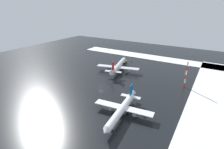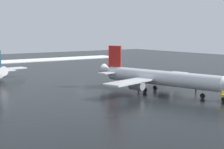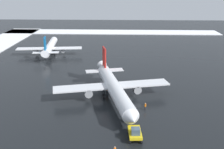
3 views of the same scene
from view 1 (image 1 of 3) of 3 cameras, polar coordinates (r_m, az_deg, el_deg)
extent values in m
plane|color=black|center=(93.40, -3.65, -4.01)|extent=(240.00, 240.00, 0.00)
cube|color=white|center=(79.81, 28.14, -11.59)|extent=(152.00, 16.00, 0.30)
cube|color=white|center=(149.68, 11.11, 5.75)|extent=(14.00, 116.00, 0.30)
cylinder|color=silver|center=(115.64, 2.26, 2.98)|extent=(28.10, 9.82, 3.19)
cone|color=silver|center=(129.68, 4.03, 5.06)|extent=(2.91, 3.48, 3.03)
cone|color=silver|center=(101.55, -0.01, 0.60)|extent=(3.90, 3.43, 3.10)
cube|color=silver|center=(115.32, -1.80, 2.79)|extent=(6.92, 12.83, 0.34)
cylinder|color=gray|center=(115.48, -0.84, 2.33)|extent=(3.55, 2.58, 1.88)
cube|color=silver|center=(111.49, 5.70, 2.00)|extent=(6.92, 12.83, 0.34)
cylinder|color=gray|center=(112.61, 4.80, 1.73)|extent=(3.55, 2.58, 1.88)
cube|color=red|center=(102.38, 0.36, 2.84)|extent=(3.73, 1.22, 5.26)
cube|color=silver|center=(104.60, -1.09, 1.13)|extent=(3.44, 4.96, 0.23)
cube|color=silver|center=(103.07, 1.88, 0.80)|extent=(3.44, 4.96, 0.23)
cylinder|color=black|center=(125.14, 3.44, 3.77)|extent=(0.23, 0.23, 0.66)
cylinder|color=black|center=(125.57, 3.43, 3.18)|extent=(1.08, 0.57, 1.03)
cylinder|color=black|center=(114.07, 0.88, 1.98)|extent=(0.23, 0.23, 0.66)
cylinder|color=black|center=(114.54, 0.87, 1.34)|extent=(1.08, 0.57, 1.03)
cylinder|color=black|center=(113.05, 2.89, 1.76)|extent=(0.23, 0.23, 0.66)
cylinder|color=black|center=(113.52, 2.87, 1.12)|extent=(1.08, 0.57, 1.03)
cylinder|color=white|center=(68.63, 2.96, -11.62)|extent=(24.85, 5.54, 2.80)
cone|color=white|center=(58.87, -2.15, -18.15)|extent=(2.26, 2.86, 2.66)
cone|color=white|center=(79.34, 6.64, -6.36)|extent=(3.19, 2.69, 2.72)
cube|color=white|center=(69.03, 9.06, -11.93)|extent=(4.79, 11.04, 0.30)
cylinder|color=gray|center=(69.50, 7.59, -12.39)|extent=(2.96, 1.95, 1.65)
cube|color=white|center=(72.97, -1.30, -9.60)|extent=(4.79, 11.04, 0.30)
cylinder|color=gray|center=(72.48, -0.24, -10.59)|extent=(2.96, 1.95, 1.65)
cube|color=#0C5999|center=(76.27, 6.26, -4.99)|extent=(3.30, 0.66, 4.61)
cube|color=white|center=(77.01, 7.87, -7.50)|extent=(2.57, 4.16, 0.20)
cube|color=white|center=(78.32, 4.41, -6.81)|extent=(2.57, 4.16, 0.20)
cylinder|color=black|center=(62.91, -0.13, -16.53)|extent=(0.20, 0.20, 0.58)
cylinder|color=black|center=(63.66, -0.13, -17.37)|extent=(0.93, 0.39, 0.91)
cylinder|color=black|center=(70.73, 5.09, -11.76)|extent=(0.20, 0.20, 0.58)
cylinder|color=black|center=(71.40, 5.06, -12.56)|extent=(0.93, 0.39, 0.91)
cylinder|color=black|center=(71.79, 2.33, -11.12)|extent=(0.20, 0.20, 0.58)
cylinder|color=black|center=(72.44, 2.31, -11.92)|extent=(0.93, 0.39, 0.91)
cube|color=gold|center=(131.25, 4.03, 4.29)|extent=(4.73, 2.49, 0.50)
cube|color=#3F5160|center=(131.82, 4.20, 4.73)|extent=(1.49, 1.59, 1.10)
cylinder|color=black|center=(133.24, 3.91, 4.25)|extent=(0.92, 0.38, 0.90)
cylinder|color=black|center=(132.51, 4.70, 4.12)|extent=(0.92, 0.38, 0.90)
cylinder|color=black|center=(130.43, 3.34, 3.87)|extent=(0.92, 0.38, 0.90)
cylinder|color=black|center=(129.68, 4.14, 3.74)|extent=(0.92, 0.38, 0.90)
cylinder|color=black|center=(134.77, 6.41, 4.35)|extent=(0.16, 0.16, 0.85)
cylinder|color=black|center=(134.70, 6.33, 4.35)|extent=(0.16, 0.16, 0.85)
cylinder|color=orange|center=(134.52, 6.38, 4.65)|extent=(0.36, 0.36, 0.62)
sphere|color=tan|center=(134.39, 6.39, 4.82)|extent=(0.24, 0.24, 0.24)
cylinder|color=black|center=(122.98, 0.38, 2.76)|extent=(0.16, 0.16, 0.85)
cylinder|color=black|center=(123.14, 0.43, 2.79)|extent=(0.16, 0.16, 0.85)
cylinder|color=orange|center=(122.82, 0.40, 3.10)|extent=(0.36, 0.36, 0.62)
sphere|color=tan|center=(122.68, 0.41, 3.29)|extent=(0.24, 0.24, 0.24)
cylinder|color=black|center=(111.53, 1.82, 0.70)|extent=(0.16, 0.16, 0.85)
cylinder|color=black|center=(111.40, 1.89, 0.67)|extent=(0.16, 0.16, 0.85)
cylinder|color=orange|center=(111.20, 1.86, 1.04)|extent=(0.36, 0.36, 0.62)
sphere|color=tan|center=(111.05, 1.86, 1.24)|extent=(0.24, 0.24, 0.24)
cylinder|color=red|center=(100.00, 22.50, -3.19)|extent=(0.70, 0.70, 2.34)
cylinder|color=white|center=(99.10, 22.70, -1.97)|extent=(0.70, 0.70, 2.34)
cylinder|color=red|center=(98.25, 22.89, -0.72)|extent=(0.70, 0.70, 2.34)
cylinder|color=white|center=(97.44, 23.09, 0.56)|extent=(0.70, 0.70, 2.34)
cylinder|color=red|center=(96.68, 23.29, 1.85)|extent=(0.70, 0.70, 2.34)
cylinder|color=white|center=(95.98, 23.50, 3.16)|extent=(0.70, 0.70, 2.34)
camera|label=2|loc=(152.18, 30.77, 8.52)|focal=55.00mm
camera|label=3|loc=(165.24, 12.36, 16.45)|focal=45.00mm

